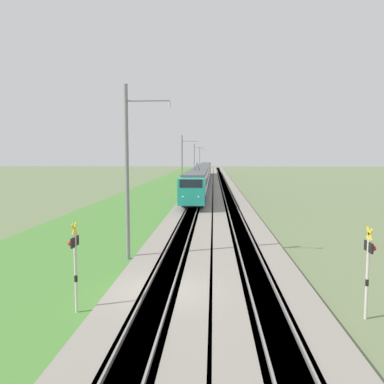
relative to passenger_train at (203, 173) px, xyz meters
The scene contains 13 objects.
ground_plane 64.00m from the passenger_train, behind, with size 400.00×400.00×0.00m, color #6B7A51.
ballast_main 14.12m from the passenger_train, behind, with size 240.00×4.40×0.30m.
ballast_adjacent 14.75m from the passenger_train, 162.99° to the right, with size 240.00×4.40×0.30m.
track_main 14.12m from the passenger_train, behind, with size 240.00×1.57×0.45m.
track_adjacent 14.75m from the passenger_train, 162.99° to the right, with size 240.00×1.57×0.45m.
grass_verge 15.74m from the passenger_train, 153.64° to the left, with size 240.00×11.18×0.12m.
passenger_train is the anchor object (origin of this frame).
crossing_signal_near 65.97m from the passenger_train, behind, with size 0.70×0.23×3.51m.
crossing_signal_far 66.07m from the passenger_train, behind, with size 0.70×0.23×3.39m.
catenary_mast_near 58.76m from the passenger_train, behind, with size 0.22×2.56×9.80m.
catenary_mast_mid 22.77m from the passenger_train, behind, with size 0.22×2.56×9.06m.
catenary_mast_far 14.03m from the passenger_train, 10.44° to the left, with size 0.22×2.56×8.96m.
catenary_mast_distant 49.87m from the passenger_train, ahead, with size 0.22×2.56×9.14m.
Camera 1 is at (-15.14, -2.21, 5.92)m, focal length 35.00 mm.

